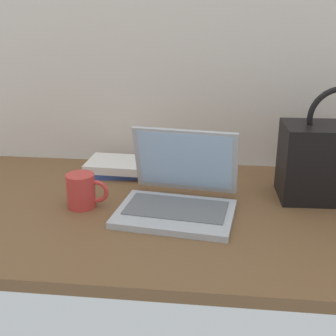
{
  "coord_description": "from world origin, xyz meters",
  "views": [
    {
      "loc": [
        0.15,
        -1.12,
        0.57
      ],
      "look_at": [
        0.02,
        0.0,
        0.15
      ],
      "focal_mm": 47.59,
      "sensor_mm": 36.0,
      "label": 1
    }
  ],
  "objects_px": {
    "coffee_mug": "(82,190)",
    "book_stack": "(118,167)",
    "laptop": "(179,194)",
    "handbag": "(334,160)"
  },
  "relations": [
    {
      "from": "coffee_mug",
      "to": "laptop",
      "type": "bearing_deg",
      "value": 2.31
    },
    {
      "from": "book_stack",
      "to": "coffee_mug",
      "type": "bearing_deg",
      "value": -98.75
    },
    {
      "from": "laptop",
      "to": "book_stack",
      "type": "height_order",
      "value": "laptop"
    },
    {
      "from": "coffee_mug",
      "to": "book_stack",
      "type": "height_order",
      "value": "coffee_mug"
    },
    {
      "from": "laptop",
      "to": "book_stack",
      "type": "xyz_separation_m",
      "value": [
        -0.23,
        0.26,
        -0.02
      ]
    },
    {
      "from": "handbag",
      "to": "book_stack",
      "type": "distance_m",
      "value": 0.68
    },
    {
      "from": "laptop",
      "to": "handbag",
      "type": "bearing_deg",
      "value": 16.81
    },
    {
      "from": "book_stack",
      "to": "handbag",
      "type": "bearing_deg",
      "value": -10.78
    },
    {
      "from": "coffee_mug",
      "to": "book_stack",
      "type": "xyz_separation_m",
      "value": [
        0.04,
        0.27,
        -0.03
      ]
    },
    {
      "from": "laptop",
      "to": "coffee_mug",
      "type": "relative_size",
      "value": 2.83
    }
  ]
}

